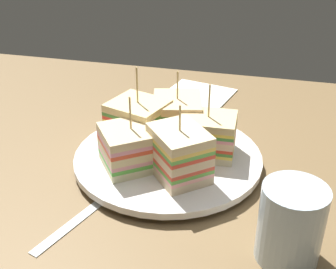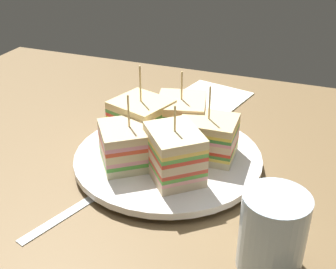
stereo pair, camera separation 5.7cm
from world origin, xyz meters
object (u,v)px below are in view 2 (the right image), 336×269
Objects in this scene: plate at (168,158)px; spoon at (93,195)px; drinking_glass at (272,237)px; napkin at (210,97)px; sandwich_wedge_1 at (208,137)px; chip_pile at (157,155)px; sandwich_wedge_3 at (142,121)px; sandwich_wedge_2 at (181,118)px; sandwich_wedge_4 at (131,145)px; sandwich_wedge_0 at (174,154)px.

spoon is (-5.76, -10.20, -0.58)cm from plate.
drinking_glass is (15.71, -13.57, 2.56)cm from plate.
sandwich_wedge_1 is at bearing -75.23° from napkin.
sandwich_wedge_1 is 7.01cm from chip_pile.
sandwich_wedge_2 is at bearing 50.96° from sandwich_wedge_3.
chip_pile is at bearing -9.12° from sandwich_wedge_4.
sandwich_wedge_3 reaches higher than sandwich_wedge_2.
sandwich_wedge_0 is 0.86× the size of sandwich_wedge_3.
drinking_glass is (16.44, -36.52, 3.29)cm from napkin.
napkin is at bearing 46.94° from sandwich_wedge_4.
sandwich_wedge_0 is at bearing -83.20° from napkin.
plate is 2.61cm from chip_pile.
sandwich_wedge_3 is (-4.63, -3.00, 0.13)cm from sandwich_wedge_2.
plate is 22.97cm from napkin.
sandwich_wedge_0 is 1.16× the size of drinking_glass.
plate is 1.98× the size of napkin.
drinking_glass is at bearing -164.94° from sandwich_wedge_0.
plate is at bearing -13.06° from sandwich_wedge_2.
sandwich_wedge_0 is 6.55cm from sandwich_wedge_1.
sandwich_wedge_3 is 1.58× the size of chip_pile.
sandwich_wedge_3 is 21.63cm from napkin.
napkin is at bearing 91.83° from plate.
drinking_glass is (13.17, -9.09, -1.21)cm from sandwich_wedge_0.
sandwich_wedge_4 reaches higher than spoon.
napkin is (-5.63, 21.34, -4.08)cm from sandwich_wedge_1.
sandwich_wedge_3 is 1.34× the size of drinking_glass.
plate is 6.26cm from sandwich_wedge_2.
plate is 2.53× the size of sandwich_wedge_1.
sandwich_wedge_0 is at bearing 66.70° from sandwich_wedge_1.
sandwich_wedge_4 is at bearing -62.65° from sandwich_wedge_3.
drinking_glass is at bearing 26.43° from sandwich_wedge_2.
sandwich_wedge_4 is at bearing -36.75° from sandwich_wedge_2.
sandwich_wedge_2 is at bearing 30.37° from sandwich_wedge_4.
spoon is (-4.95, -8.20, -2.06)cm from chip_pile.
sandwich_wedge_1 reaches higher than sandwich_wedge_0.
sandwich_wedge_1 is at bearing 18.20° from plate.
chip_pile is (-5.71, -3.61, -1.87)cm from sandwich_wedge_1.
sandwich_wedge_0 is at bearing -45.23° from sandwich_wedge_4.
sandwich_wedge_3 reaches higher than spoon.
sandwich_wedge_2 is at bearing -87.82° from napkin.
napkin is 40.18cm from drinking_glass.
sandwich_wedge_4 reaches higher than chip_pile.
sandwich_wedge_1 is at bearing 125.47° from drinking_glass.
sandwich_wedge_1 is at bearing 14.78° from sandwich_wedge_3.
chip_pile is 25.04cm from napkin.
sandwich_wedge_2 is 0.78× the size of napkin.
sandwich_wedge_2 is (-4.95, 3.54, 0.20)cm from sandwich_wedge_1.
sandwich_wedge_1 reaches higher than chip_pile.
sandwich_wedge_2 is 0.89× the size of sandwich_wedge_3.
chip_pile is (-0.81, -2.00, 1.48)cm from plate.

